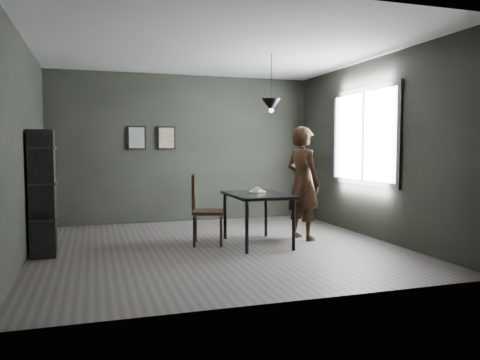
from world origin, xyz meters
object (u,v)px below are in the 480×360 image
object	(u,v)px
woman	(303,183)
pendant_lamp	(271,105)
shelf_unit	(43,193)
cafe_table	(257,199)
white_plate	(257,192)
wood_chair	(202,205)

from	to	relation	value
woman	pendant_lamp	size ratio (longest dim) A/B	2.02
shelf_unit	cafe_table	bearing A→B (deg)	-5.75
white_plate	shelf_unit	world-z (taller)	shelf_unit
pendant_lamp	cafe_table	bearing A→B (deg)	-158.20
shelf_unit	pendant_lamp	bearing A→B (deg)	-3.64
woman	wood_chair	world-z (taller)	woman
shelf_unit	pendant_lamp	world-z (taller)	pendant_lamp
cafe_table	pendant_lamp	size ratio (longest dim) A/B	1.39
white_plate	woman	xyz separation A→B (m)	(0.76, 0.04, 0.12)
white_plate	pendant_lamp	size ratio (longest dim) A/B	0.27
wood_chair	shelf_unit	size ratio (longest dim) A/B	0.63
shelf_unit	woman	bearing A→B (deg)	-2.45
wood_chair	shelf_unit	world-z (taller)	shelf_unit
woman	shelf_unit	xyz separation A→B (m)	(-3.72, 0.05, -0.05)
white_plate	shelf_unit	bearing A→B (deg)	178.41
white_plate	wood_chair	bearing A→B (deg)	172.45
cafe_table	shelf_unit	world-z (taller)	shelf_unit
woman	wood_chair	size ratio (longest dim) A/B	1.69
pendant_lamp	white_plate	bearing A→B (deg)	173.75
wood_chair	pendant_lamp	size ratio (longest dim) A/B	1.19
woman	wood_chair	xyz separation A→B (m)	(-1.58, 0.07, -0.28)
shelf_unit	wood_chair	bearing A→B (deg)	-1.01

